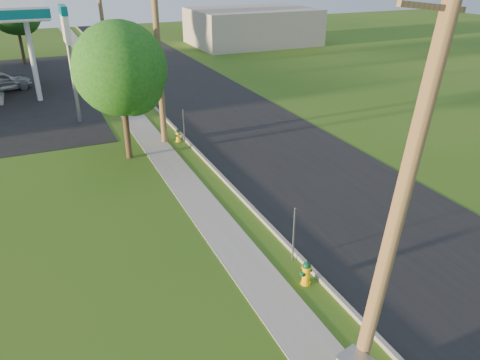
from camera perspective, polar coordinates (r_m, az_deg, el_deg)
name	(u,v)px	position (r m, az deg, el deg)	size (l,w,h in m)	color
ground_plane	(364,348)	(13.37, 14.88, -19.19)	(140.00, 140.00, 0.00)	#2F5714
road	(310,174)	(22.36, 8.50, 0.79)	(8.00, 120.00, 0.02)	black
curb	(232,187)	(20.62, -0.98, -0.91)	(0.15, 120.00, 0.15)	gray
sidewalk	(194,196)	(20.11, -5.58, -1.96)	(1.50, 120.00, 0.03)	gray
utility_pole_near	(399,208)	(9.63, 18.80, -3.27)	(1.40, 0.32, 9.48)	brown
utility_pole_mid	(158,51)	(25.16, -9.95, 15.27)	(1.40, 0.32, 9.80)	brown
utility_pole_far	(102,17)	(42.71, -16.48, 18.48)	(1.40, 0.32, 9.50)	brown
sign_post_near	(294,235)	(15.54, 6.58, -6.67)	(0.05, 0.04, 2.00)	gray
sign_post_mid	(184,128)	(25.42, -6.85, 6.35)	(0.05, 0.04, 2.00)	gray
sign_post_far	(134,79)	(36.84, -12.75, 11.88)	(0.05, 0.04, 2.00)	gray
price_pylon	(66,31)	(29.87, -20.43, 16.61)	(0.34, 2.04, 6.85)	gray
distant_building	(252,26)	(58.05, 1.52, 18.21)	(14.00, 10.00, 4.00)	#9E9486
tree_verge	(123,73)	(23.29, -14.09, 12.59)	(4.45, 4.45, 6.75)	#3D2D1B
tree_lot	(15,8)	(50.52, -25.70, 18.34)	(5.19, 5.19, 7.87)	#3D2D1B
hydrant_near	(306,273)	(14.88, 8.09, -11.14)	(0.44, 0.39, 0.84)	#F1B707
hydrant_mid	(178,135)	(26.20, -7.57, 5.41)	(0.38, 0.34, 0.74)	yellow
hydrant_far	(130,87)	(37.21, -13.28, 11.02)	(0.43, 0.39, 0.84)	#FFBF04
car_silver	(1,81)	(40.80, -27.13, 10.64)	(1.72, 4.29, 1.46)	#B1B3B8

